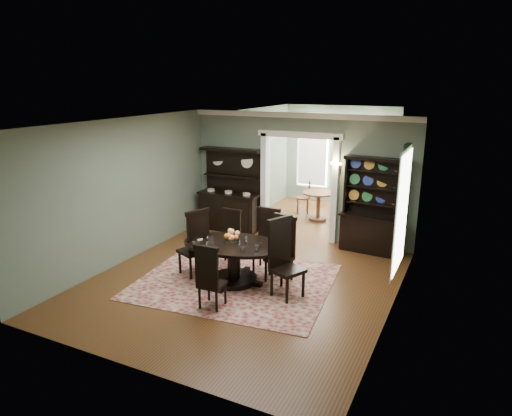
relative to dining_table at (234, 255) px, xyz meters
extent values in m
cube|color=brown|center=(0.14, 0.02, -0.55)|extent=(5.50, 6.00, 0.01)
cube|color=white|center=(0.14, 0.02, 2.46)|extent=(5.50, 6.00, 0.01)
cube|color=slate|center=(-2.61, 0.02, 0.96)|extent=(0.01, 6.00, 3.00)
cube|color=slate|center=(2.89, 0.02, 0.96)|extent=(0.01, 6.00, 3.00)
cube|color=slate|center=(0.14, -2.98, 0.96)|extent=(5.50, 0.01, 3.00)
cube|color=slate|center=(-1.68, 3.02, 0.96)|extent=(1.85, 0.01, 3.00)
cube|color=slate|center=(1.97, 3.02, 0.96)|extent=(1.85, 0.01, 3.00)
cube|color=slate|center=(0.14, 3.02, 2.21)|extent=(1.80, 0.01, 0.50)
cube|color=white|center=(0.14, 2.97, 2.40)|extent=(5.50, 0.10, 0.12)
cube|color=brown|center=(0.14, 4.77, -0.55)|extent=(3.50, 3.50, 0.01)
cube|color=white|center=(0.14, 4.77, 2.46)|extent=(3.50, 3.50, 0.01)
cube|color=slate|center=(-1.61, 4.77, 0.96)|extent=(0.01, 3.50, 3.00)
cube|color=slate|center=(1.89, 4.77, 0.96)|extent=(0.01, 3.50, 3.00)
cube|color=slate|center=(0.14, 6.52, 0.96)|extent=(3.50, 0.01, 3.00)
cube|color=white|center=(-0.71, 6.47, 1.01)|extent=(1.05, 0.06, 2.20)
cube|color=white|center=(0.99, 6.47, 1.01)|extent=(1.05, 0.06, 2.20)
cube|color=white|center=(-0.76, 3.02, 0.71)|extent=(0.14, 0.25, 2.50)
cube|color=white|center=(1.04, 3.02, 0.71)|extent=(0.14, 0.25, 2.50)
cube|color=white|center=(0.14, 3.02, 1.96)|extent=(2.08, 0.25, 0.14)
cube|color=white|center=(2.88, 0.62, 1.06)|extent=(0.02, 1.10, 2.00)
cube|color=white|center=(2.87, 0.62, 1.06)|extent=(0.01, 1.22, 2.12)
cube|color=#16311E|center=(2.79, 1.30, 1.06)|extent=(0.10, 0.35, 2.10)
cube|color=gold|center=(1.09, 2.94, 1.31)|extent=(0.08, 0.05, 0.18)
sphere|color=#FFD88C|center=(0.99, 2.79, 1.39)|extent=(0.07, 0.07, 0.07)
sphere|color=#FFD88C|center=(1.19, 2.79, 1.39)|extent=(0.07, 0.07, 0.07)
cube|color=maroon|center=(0.01, 0.02, -0.54)|extent=(3.85, 3.31, 0.01)
ellipsoid|color=black|center=(0.00, 0.00, 0.21)|extent=(2.12, 1.49, 0.05)
cylinder|color=black|center=(0.00, 0.00, 0.17)|extent=(2.05, 2.05, 0.03)
cylinder|color=black|center=(0.00, 0.00, -0.15)|extent=(0.25, 0.25, 0.69)
cylinder|color=black|center=(0.00, 0.00, -0.49)|extent=(0.87, 0.87, 0.10)
cylinder|color=silver|center=(-0.05, 0.03, 0.26)|extent=(0.28, 0.28, 0.05)
cube|color=black|center=(-0.52, 0.69, -0.13)|extent=(0.41, 0.39, 0.05)
cube|color=black|center=(-0.52, 0.87, 0.23)|extent=(0.41, 0.05, 0.70)
cube|color=black|center=(-0.52, 0.87, 0.59)|extent=(0.45, 0.06, 0.07)
cylinder|color=black|center=(-0.68, 0.53, -0.34)|extent=(0.04, 0.04, 0.41)
cylinder|color=black|center=(-0.36, 0.53, -0.34)|extent=(0.04, 0.04, 0.41)
cylinder|color=black|center=(-0.68, 0.85, -0.34)|extent=(0.04, 0.04, 0.41)
cylinder|color=black|center=(-0.36, 0.85, -0.34)|extent=(0.04, 0.04, 0.41)
cube|color=black|center=(0.30, 0.75, -0.09)|extent=(0.47, 0.45, 0.06)
cube|color=black|center=(0.29, 0.95, 0.30)|extent=(0.45, 0.07, 0.76)
cube|color=black|center=(0.29, 0.95, 0.69)|extent=(0.49, 0.09, 0.08)
cylinder|color=black|center=(0.13, 0.57, -0.32)|extent=(0.05, 0.05, 0.45)
cylinder|color=black|center=(0.48, 0.58, -0.32)|extent=(0.05, 0.05, 0.45)
cylinder|color=black|center=(0.12, 0.92, -0.32)|extent=(0.05, 0.05, 0.45)
cylinder|color=black|center=(0.47, 0.93, -0.32)|extent=(0.05, 0.05, 0.45)
cube|color=black|center=(0.76, 0.40, -0.09)|extent=(0.53, 0.51, 0.06)
cube|color=black|center=(0.79, 0.59, 0.31)|extent=(0.46, 0.13, 0.77)
cube|color=black|center=(0.79, 0.59, 0.70)|extent=(0.50, 0.16, 0.08)
cylinder|color=black|center=(0.55, 0.26, -0.32)|extent=(0.05, 0.05, 0.45)
cylinder|color=black|center=(0.90, 0.19, -0.32)|extent=(0.05, 0.05, 0.45)
cylinder|color=black|center=(0.61, 0.61, -0.32)|extent=(0.05, 0.05, 0.45)
cylinder|color=black|center=(0.96, 0.54, -0.32)|extent=(0.05, 0.05, 0.45)
cube|color=black|center=(-0.90, -0.03, -0.06)|extent=(0.61, 0.62, 0.06)
cube|color=black|center=(-0.71, -0.11, 0.36)|extent=(0.23, 0.47, 0.82)
cube|color=black|center=(-0.71, -0.11, 0.78)|extent=(0.27, 0.52, 0.08)
cylinder|color=black|center=(-1.01, 0.21, -0.30)|extent=(0.05, 0.05, 0.48)
cylinder|color=black|center=(-1.15, -0.14, -0.30)|extent=(0.05, 0.05, 0.48)
cylinder|color=black|center=(-0.66, 0.07, -0.30)|extent=(0.05, 0.05, 0.48)
cylinder|color=black|center=(-0.80, -0.28, -0.30)|extent=(0.05, 0.05, 0.48)
cube|color=black|center=(1.15, -0.13, -0.04)|extent=(0.65, 0.66, 0.07)
cube|color=black|center=(0.95, -0.04, 0.40)|extent=(0.26, 0.48, 0.85)
cube|color=black|center=(0.95, -0.04, 0.84)|extent=(0.30, 0.53, 0.09)
cylinder|color=black|center=(1.25, -0.39, -0.29)|extent=(0.05, 0.05, 0.50)
cylinder|color=black|center=(1.41, -0.03, -0.29)|extent=(0.05, 0.05, 0.50)
cylinder|color=black|center=(0.89, -0.23, -0.29)|extent=(0.05, 0.05, 0.50)
cylinder|color=black|center=(1.05, 0.13, -0.29)|extent=(0.05, 0.05, 0.50)
cube|color=black|center=(0.15, -1.03, -0.13)|extent=(0.43, 0.41, 0.05)
cube|color=black|center=(0.16, -1.21, 0.22)|extent=(0.41, 0.07, 0.69)
cube|color=black|center=(0.16, -1.21, 0.58)|extent=(0.45, 0.09, 0.07)
cylinder|color=black|center=(0.30, -0.87, -0.34)|extent=(0.04, 0.04, 0.41)
cylinder|color=black|center=(-0.02, -0.88, -0.34)|extent=(0.04, 0.04, 0.41)
cylinder|color=black|center=(0.32, -1.19, -0.34)|extent=(0.04, 0.04, 0.41)
cylinder|color=black|center=(0.00, -1.20, -0.34)|extent=(0.04, 0.04, 0.41)
cube|color=black|center=(-1.62, 2.74, -0.08)|extent=(1.51, 0.57, 0.93)
cube|color=black|center=(-1.62, 2.74, 0.41)|extent=(1.61, 0.62, 0.05)
cube|color=black|center=(-1.62, 2.94, 0.97)|extent=(1.50, 0.13, 1.10)
cube|color=black|center=(-1.62, 2.85, 0.86)|extent=(1.46, 0.31, 0.04)
cube|color=black|center=(-1.62, 2.83, 1.51)|extent=(1.60, 0.38, 0.07)
cube|color=black|center=(1.96, 2.75, -0.13)|extent=(1.30, 0.54, 0.82)
cube|color=black|center=(1.96, 2.75, 0.28)|extent=(1.39, 0.59, 0.04)
cube|color=black|center=(1.96, 2.93, 0.91)|extent=(1.27, 0.14, 1.23)
cube|color=black|center=(1.34, 2.84, 0.91)|extent=(0.06, 0.24, 1.27)
cube|color=black|center=(2.58, 2.84, 0.91)|extent=(0.06, 0.24, 1.27)
cube|color=black|center=(1.96, 2.82, 1.55)|extent=(1.38, 0.38, 0.07)
cube|color=black|center=(1.96, 2.84, 0.55)|extent=(1.28, 0.32, 0.03)
cube|color=black|center=(1.96, 2.84, 0.91)|extent=(1.28, 0.32, 0.03)
cube|color=black|center=(1.96, 2.84, 1.27)|extent=(1.28, 0.32, 0.03)
cylinder|color=brown|center=(0.15, 4.53, 0.22)|extent=(0.85, 0.85, 0.04)
cylinder|color=brown|center=(0.15, 4.53, -0.15)|extent=(0.11, 0.11, 0.74)
cylinder|color=brown|center=(0.15, 4.53, -0.51)|extent=(0.47, 0.47, 0.06)
cylinder|color=brown|center=(-0.46, 4.98, -0.09)|extent=(0.40, 0.40, 0.04)
cube|color=brown|center=(-0.30, 5.05, 0.16)|extent=(0.17, 0.34, 0.50)
cylinder|color=brown|center=(-0.65, 5.05, -0.32)|extent=(0.04, 0.04, 0.45)
cylinder|color=brown|center=(-0.54, 4.79, -0.32)|extent=(0.04, 0.04, 0.45)
cylinder|color=brown|center=(-0.39, 5.16, -0.32)|extent=(0.04, 0.04, 0.45)
cylinder|color=brown|center=(-0.28, 4.91, -0.32)|extent=(0.04, 0.04, 0.45)
cylinder|color=brown|center=(0.82, 4.88, -0.07)|extent=(0.42, 0.42, 0.04)
cube|color=brown|center=(0.63, 4.90, 0.20)|extent=(0.07, 0.38, 0.53)
cylinder|color=brown|center=(0.95, 4.72, -0.30)|extent=(0.04, 0.04, 0.48)
cylinder|color=brown|center=(0.98, 5.01, -0.30)|extent=(0.04, 0.04, 0.48)
cylinder|color=brown|center=(0.65, 4.74, -0.30)|extent=(0.04, 0.04, 0.48)
cylinder|color=brown|center=(0.68, 5.04, -0.30)|extent=(0.04, 0.04, 0.48)
camera|label=1|loc=(3.89, -7.03, 3.18)|focal=32.00mm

